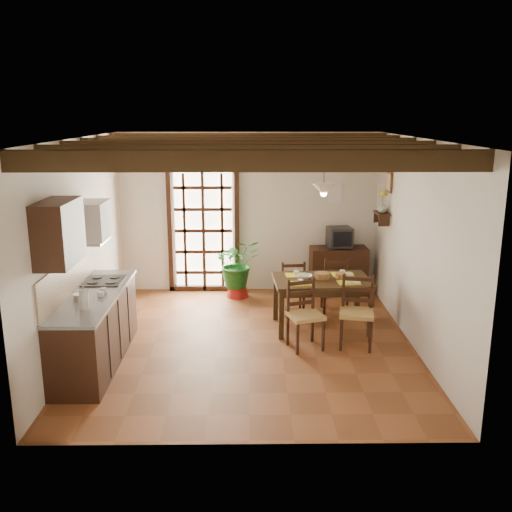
{
  "coord_description": "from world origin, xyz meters",
  "views": [
    {
      "loc": [
        0.01,
        -7.41,
        3.13
      ],
      "look_at": [
        0.1,
        0.4,
        1.15
      ],
      "focal_mm": 40.0,
      "sensor_mm": 36.0,
      "label": 1
    }
  ],
  "objects_px": {
    "chair_near_right": "(356,325)",
    "chair_far_right": "(335,294)",
    "dining_table": "(322,285)",
    "crt_tv": "(340,237)",
    "chair_far_left": "(291,296)",
    "chair_near_left": "(305,327)",
    "kitchen_counter": "(95,327)",
    "potted_plant": "(237,265)",
    "pendant_lamp": "(324,188)",
    "sideboard": "(338,271)"
  },
  "relations": [
    {
      "from": "dining_table",
      "to": "sideboard",
      "type": "relative_size",
      "value": 1.47
    },
    {
      "from": "dining_table",
      "to": "chair_far_right",
      "type": "xyz_separation_m",
      "value": [
        0.31,
        0.73,
        -0.38
      ]
    },
    {
      "from": "potted_plant",
      "to": "chair_far_right",
      "type": "bearing_deg",
      "value": -25.77
    },
    {
      "from": "dining_table",
      "to": "chair_near_left",
      "type": "bearing_deg",
      "value": -116.29
    },
    {
      "from": "kitchen_counter",
      "to": "dining_table",
      "type": "relative_size",
      "value": 1.56
    },
    {
      "from": "kitchen_counter",
      "to": "potted_plant",
      "type": "relative_size",
      "value": 1.02
    },
    {
      "from": "kitchen_counter",
      "to": "sideboard",
      "type": "distance_m",
      "value": 4.52
    },
    {
      "from": "chair_far_right",
      "to": "chair_near_right",
      "type": "bearing_deg",
      "value": 93.32
    },
    {
      "from": "dining_table",
      "to": "pendant_lamp",
      "type": "xyz_separation_m",
      "value": [
        -0.0,
        0.1,
        1.42
      ]
    },
    {
      "from": "chair_near_left",
      "to": "chair_near_right",
      "type": "distance_m",
      "value": 0.71
    },
    {
      "from": "kitchen_counter",
      "to": "chair_near_right",
      "type": "height_order",
      "value": "kitchen_counter"
    },
    {
      "from": "dining_table",
      "to": "chair_near_left",
      "type": "xyz_separation_m",
      "value": [
        -0.31,
        -0.73,
        -0.37
      ]
    },
    {
      "from": "kitchen_counter",
      "to": "crt_tv",
      "type": "xyz_separation_m",
      "value": [
        3.53,
        2.82,
        0.55
      ]
    },
    {
      "from": "crt_tv",
      "to": "chair_far_right",
      "type": "bearing_deg",
      "value": -109.78
    },
    {
      "from": "chair_near_left",
      "to": "chair_far_left",
      "type": "xyz_separation_m",
      "value": [
        -0.08,
        1.43,
        -0.02
      ]
    },
    {
      "from": "dining_table",
      "to": "chair_far_left",
      "type": "height_order",
      "value": "chair_far_left"
    },
    {
      "from": "chair_near_left",
      "to": "sideboard",
      "type": "distance_m",
      "value": 2.53
    },
    {
      "from": "crt_tv",
      "to": "potted_plant",
      "type": "height_order",
      "value": "potted_plant"
    },
    {
      "from": "chair_near_right",
      "to": "pendant_lamp",
      "type": "height_order",
      "value": "pendant_lamp"
    },
    {
      "from": "dining_table",
      "to": "potted_plant",
      "type": "height_order",
      "value": "potted_plant"
    },
    {
      "from": "dining_table",
      "to": "chair_far_left",
      "type": "relative_size",
      "value": 1.66
    },
    {
      "from": "dining_table",
      "to": "sideboard",
      "type": "height_order",
      "value": "sideboard"
    },
    {
      "from": "dining_table",
      "to": "chair_near_left",
      "type": "distance_m",
      "value": 0.88
    },
    {
      "from": "chair_near_right",
      "to": "chair_far_right",
      "type": "bearing_deg",
      "value": 104.61
    },
    {
      "from": "crt_tv",
      "to": "chair_far_left",
      "type": "bearing_deg",
      "value": -140.74
    },
    {
      "from": "dining_table",
      "to": "crt_tv",
      "type": "distance_m",
      "value": 1.76
    },
    {
      "from": "dining_table",
      "to": "chair_near_right",
      "type": "bearing_deg",
      "value": -63.69
    },
    {
      "from": "kitchen_counter",
      "to": "chair_near_right",
      "type": "xyz_separation_m",
      "value": [
        3.42,
        0.48,
        -0.17
      ]
    },
    {
      "from": "chair_near_left",
      "to": "chair_near_right",
      "type": "bearing_deg",
      "value": -14.88
    },
    {
      "from": "chair_far_left",
      "to": "dining_table",
      "type": "bearing_deg",
      "value": 114.49
    },
    {
      "from": "chair_far_right",
      "to": "sideboard",
      "type": "height_order",
      "value": "chair_far_right"
    },
    {
      "from": "chair_near_right",
      "to": "potted_plant",
      "type": "relative_size",
      "value": 0.44
    },
    {
      "from": "chair_near_right",
      "to": "potted_plant",
      "type": "height_order",
      "value": "potted_plant"
    },
    {
      "from": "chair_far_left",
      "to": "crt_tv",
      "type": "xyz_separation_m",
      "value": [
        0.89,
        0.96,
        0.75
      ]
    },
    {
      "from": "chair_near_left",
      "to": "chair_near_right",
      "type": "relative_size",
      "value": 0.96
    },
    {
      "from": "dining_table",
      "to": "chair_near_right",
      "type": "height_order",
      "value": "chair_near_right"
    },
    {
      "from": "kitchen_counter",
      "to": "chair_near_left",
      "type": "height_order",
      "value": "kitchen_counter"
    },
    {
      "from": "chair_far_left",
      "to": "chair_near_right",
      "type": "bearing_deg",
      "value": 114.64
    },
    {
      "from": "dining_table",
      "to": "potted_plant",
      "type": "distance_m",
      "value": 1.96
    },
    {
      "from": "chair_far_left",
      "to": "pendant_lamp",
      "type": "relative_size",
      "value": 1.03
    },
    {
      "from": "chair_near_left",
      "to": "chair_far_left",
      "type": "distance_m",
      "value": 1.43
    },
    {
      "from": "chair_near_left",
      "to": "potted_plant",
      "type": "distance_m",
      "value": 2.44
    },
    {
      "from": "potted_plant",
      "to": "crt_tv",
      "type": "bearing_deg",
      "value": 5.08
    },
    {
      "from": "chair_far_right",
      "to": "potted_plant",
      "type": "relative_size",
      "value": 0.41
    },
    {
      "from": "chair_near_right",
      "to": "crt_tv",
      "type": "xyz_separation_m",
      "value": [
        0.11,
        2.34,
        0.72
      ]
    },
    {
      "from": "pendant_lamp",
      "to": "chair_far_right",
      "type": "bearing_deg",
      "value": 64.11
    },
    {
      "from": "chair_far_left",
      "to": "sideboard",
      "type": "distance_m",
      "value": 1.32
    },
    {
      "from": "chair_near_right",
      "to": "chair_far_left",
      "type": "height_order",
      "value": "chair_near_right"
    },
    {
      "from": "dining_table",
      "to": "crt_tv",
      "type": "relative_size",
      "value": 3.25
    },
    {
      "from": "chair_near_right",
      "to": "chair_far_right",
      "type": "distance_m",
      "value": 1.43
    }
  ]
}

